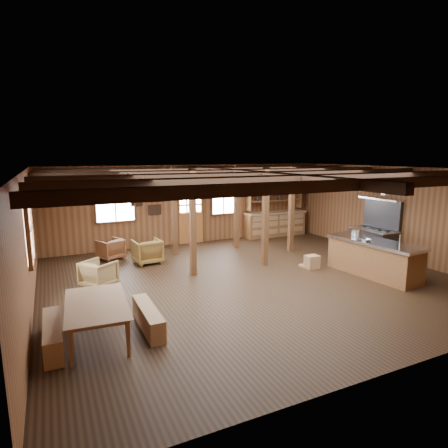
{
  "coord_description": "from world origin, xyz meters",
  "views": [
    {
      "loc": [
        -4.52,
        -7.99,
        3.16
      ],
      "look_at": [
        -0.24,
        1.13,
        1.28
      ],
      "focal_mm": 30.0,
      "sensor_mm": 36.0,
      "label": 1
    }
  ],
  "objects": [
    {
      "name": "dining_table",
      "position": [
        -3.9,
        -1.57,
        0.32
      ],
      "size": [
        1.14,
        1.89,
        0.64
      ],
      "primitive_type": "imported",
      "rotation": [
        0.0,
        0.0,
        1.51
      ],
      "color": "brown",
      "rests_on": "floor"
    },
    {
      "name": "pot_rack",
      "position": [
        3.43,
        0.21,
        2.25
      ],
      "size": [
        0.41,
        3.0,
        0.45
      ],
      "color": "#313134",
      "rests_on": "ceiling"
    },
    {
      "name": "bench_aisle",
      "position": [
        -3.05,
        -1.57,
        0.2
      ],
      "size": [
        0.27,
        1.47,
        0.4
      ],
      "primitive_type": "cube",
      "color": "#906541",
      "rests_on": "floor"
    },
    {
      "name": "bowl",
      "position": [
        2.84,
        -0.99,
        0.97
      ],
      "size": [
        0.26,
        0.26,
        0.06
      ],
      "primitive_type": "imported",
      "rotation": [
        0.0,
        0.0,
        -0.12
      ],
      "color": "silver",
      "rests_on": "kitchen_island"
    },
    {
      "name": "window_back_right",
      "position": [
        1.3,
        4.46,
        1.6
      ],
      "size": [
        1.02,
        0.06,
        1.32
      ],
      "color": "white",
      "rests_on": "wall_back"
    },
    {
      "name": "armchair_a",
      "position": [
        -2.96,
        3.51,
        0.31
      ],
      "size": [
        0.9,
        0.91,
        0.63
      ],
      "primitive_type": "imported",
      "rotation": [
        0.0,
        0.0,
        3.59
      ],
      "color": "brown",
      "rests_on": "floor"
    },
    {
      "name": "pendant_lamps",
      "position": [
        -2.25,
        1.0,
        2.25
      ],
      "size": [
        1.86,
        2.36,
        0.66
      ],
      "color": "#313134",
      "rests_on": "ceiling"
    },
    {
      "name": "armchair_c",
      "position": [
        -3.59,
        1.14,
        0.32
      ],
      "size": [
        0.98,
        0.97,
        0.64
      ],
      "primitive_type": "imported",
      "rotation": [
        0.0,
        0.0,
        2.21
      ],
      "color": "olive",
      "rests_on": "floor"
    },
    {
      "name": "notice_boards",
      "position": [
        -1.5,
        4.46,
        1.64
      ],
      "size": [
        1.08,
        0.03,
        0.9
      ],
      "color": "silver",
      "rests_on": "wall_back"
    },
    {
      "name": "bench_wall",
      "position": [
        -4.65,
        -1.57,
        0.21
      ],
      "size": [
        0.28,
        1.51,
        0.41
      ],
      "primitive_type": "cube",
      "color": "#906541",
      "rests_on": "floor"
    },
    {
      "name": "room",
      "position": [
        0.0,
        0.0,
        1.4
      ],
      "size": [
        10.04,
        9.04,
        2.84
      ],
      "color": "black",
      "rests_on": "ground"
    },
    {
      "name": "commercial_range",
      "position": [
        4.65,
        0.39,
        0.6
      ],
      "size": [
        0.78,
        1.48,
        1.83
      ],
      "color": "#313134",
      "rests_on": "floor"
    },
    {
      "name": "kitchen_island",
      "position": [
        3.09,
        -1.05,
        0.48
      ],
      "size": [
        1.15,
        2.58,
        1.2
      ],
      "rotation": [
        0.0,
        0.0,
        0.11
      ],
      "color": "brown",
      "rests_on": "floor"
    },
    {
      "name": "counter_pot",
      "position": [
        3.14,
        -0.37,
        1.03
      ],
      "size": [
        0.31,
        0.31,
        0.18
      ],
      "primitive_type": "cylinder",
      "color": "silver",
      "rests_on": "kitchen_island"
    },
    {
      "name": "armchair_b",
      "position": [
        -2.04,
        2.6,
        0.35
      ],
      "size": [
        0.83,
        0.85,
        0.71
      ],
      "primitive_type": "imported",
      "rotation": [
        0.0,
        0.0,
        3.24
      ],
      "color": "brown",
      "rests_on": "floor"
    },
    {
      "name": "window_back_left",
      "position": [
        -2.6,
        4.46,
        1.6
      ],
      "size": [
        1.32,
        0.06,
        1.32
      ],
      "color": "white",
      "rests_on": "wall_back"
    },
    {
      "name": "step_stool",
      "position": [
        2.01,
        0.12,
        0.19
      ],
      "size": [
        0.42,
        0.3,
        0.37
      ],
      "primitive_type": "cube",
      "rotation": [
        0.0,
        0.0,
        -0.01
      ],
      "color": "#906541",
      "rests_on": "floor"
    },
    {
      "name": "ceiling_joists",
      "position": [
        0.0,
        0.18,
        2.68
      ],
      "size": [
        9.8,
        8.82,
        0.18
      ],
      "color": "black",
      "rests_on": "ceiling"
    },
    {
      "name": "window_left",
      "position": [
        -4.96,
        0.5,
        1.6
      ],
      "size": [
        0.14,
        1.24,
        1.32
      ],
      "color": "white",
      "rests_on": "wall_back"
    },
    {
      "name": "timber_posts",
      "position": [
        0.52,
        2.08,
        1.4
      ],
      "size": [
        3.95,
        2.35,
        2.8
      ],
      "color": "#402812",
      "rests_on": "floor"
    },
    {
      "name": "back_counter",
      "position": [
        3.4,
        4.2,
        0.6
      ],
      "size": [
        2.55,
        0.6,
        2.45
      ],
      "color": "brown",
      "rests_on": "floor"
    },
    {
      "name": "back_door",
      "position": [
        0.0,
        4.45,
        0.88
      ],
      "size": [
        1.02,
        0.08,
        2.15
      ],
      "color": "brown",
      "rests_on": "floor"
    }
  ]
}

